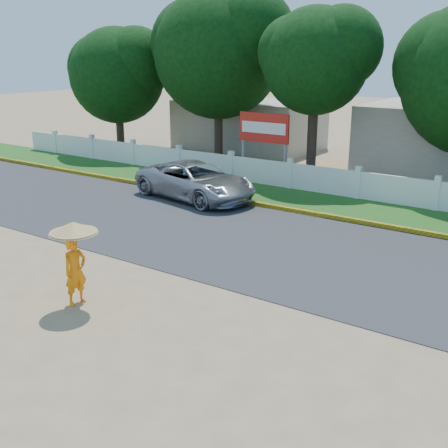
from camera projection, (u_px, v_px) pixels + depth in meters
The scene contains 10 objects.
ground at pixel (176, 297), 13.34m from camera, with size 120.00×120.00×0.00m, color #9E8460.
road at pixel (271, 245), 16.87m from camera, with size 60.00×7.00×0.02m, color #38383A.
grass_verge at pixel (342, 206), 20.98m from camera, with size 60.00×3.50×0.03m, color #2D601E.
curb at pixel (322, 215), 19.63m from camera, with size 40.00×0.18×0.16m, color yellow.
fence at pixel (358, 185), 21.96m from camera, with size 40.00×0.10×1.10m, color silver.
building_far at pixel (249, 124), 33.28m from camera, with size 8.00×5.00×2.80m, color #B7AD99.
vehicle at pixel (196, 181), 21.93m from camera, with size 2.39×5.18×1.44m, color #9899A0.
monk_with_parasol at pixel (74, 251), 12.61m from camera, with size 1.09×1.09×1.98m.
billboard at pixel (264, 131), 25.06m from camera, with size 2.50×0.13×2.95m.
tree_row at pixel (415, 65), 22.68m from camera, with size 35.87×7.82×8.73m.
Camera 1 is at (7.91, -9.40, 5.60)m, focal length 45.00 mm.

